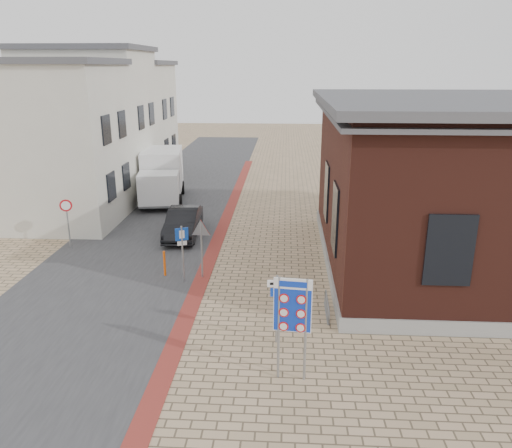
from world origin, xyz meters
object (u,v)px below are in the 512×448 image
(sedan, at_px, (183,223))
(border_sign, at_px, (293,308))
(box_truck, at_px, (162,176))
(parking_sign, at_px, (182,245))
(essen_sign, at_px, (277,299))
(bollard, at_px, (165,264))

(sedan, height_order, border_sign, border_sign)
(border_sign, bearing_deg, sedan, 120.80)
(box_truck, height_order, parking_sign, box_truck)
(border_sign, height_order, essen_sign, border_sign)
(box_truck, relative_size, parking_sign, 2.71)
(sedan, xyz_separation_m, parking_sign, (1.07, -5.34, 0.83))
(essen_sign, distance_m, parking_sign, 5.57)
(border_sign, xyz_separation_m, essen_sign, (-0.42, 1.80, -0.67))
(border_sign, distance_m, bollard, 8.30)
(sedan, height_order, essen_sign, essen_sign)
(essen_sign, bearing_deg, parking_sign, 122.62)
(box_truck, xyz_separation_m, border_sign, (7.76, -17.95, 0.51))
(box_truck, xyz_separation_m, essen_sign, (7.34, -16.15, -0.15))
(bollard, bearing_deg, sedan, 92.64)
(sedan, height_order, bollard, sedan)
(border_sign, bearing_deg, parking_sign, 130.58)
(box_truck, xyz_separation_m, bollard, (2.84, -11.45, -1.04))
(sedan, bearing_deg, border_sign, -67.91)
(box_truck, height_order, border_sign, box_truck)
(border_sign, bearing_deg, essen_sign, 109.64)
(essen_sign, height_order, parking_sign, parking_sign)
(border_sign, relative_size, essen_sign, 1.33)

